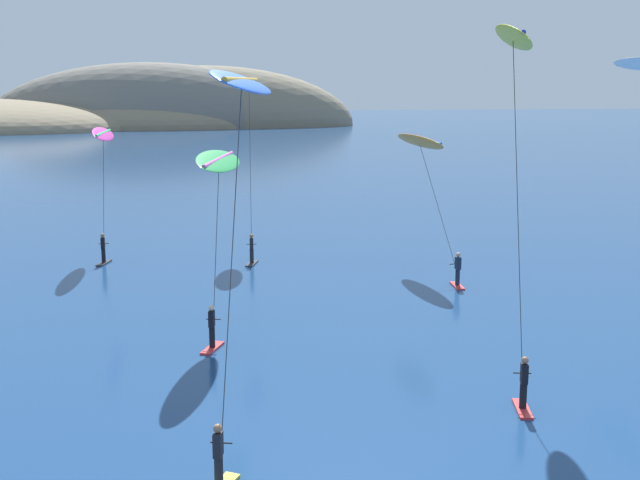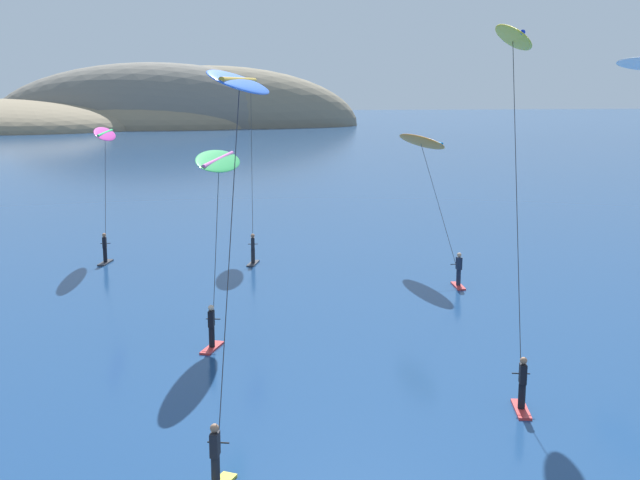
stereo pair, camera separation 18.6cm
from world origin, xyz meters
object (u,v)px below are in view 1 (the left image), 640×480
at_px(kitesurfer_yellow, 514,67).
at_px(kitesurfer_blue, 240,113).
at_px(kitesurfer_green, 218,172).
at_px(kitesurfer_orange, 422,151).
at_px(kitesurfer_pink, 249,97).
at_px(kitesurfer_magenta, 103,144).

distance_m(kitesurfer_yellow, kitesurfer_blue, 10.86).
relative_size(kitesurfer_green, kitesurfer_orange, 0.84).
bearing_deg(kitesurfer_pink, kitesurfer_orange, -37.74).
height_order(kitesurfer_pink, kitesurfer_blue, kitesurfer_pink).
bearing_deg(kitesurfer_pink, kitesurfer_magenta, -169.81).
xyz_separation_m(kitesurfer_pink, kitesurfer_blue, (-1.76, -26.72, 0.01)).
bearing_deg(kitesurfer_orange, kitesurfer_pink, 142.26).
height_order(kitesurfer_yellow, kitesurfer_blue, kitesurfer_yellow).
bearing_deg(kitesurfer_orange, kitesurfer_blue, -117.83).
xyz_separation_m(kitesurfer_pink, kitesurfer_magenta, (-8.37, -1.50, -2.57)).
distance_m(kitesurfer_magenta, kitesurfer_blue, 26.20).
bearing_deg(kitesurfer_magenta, kitesurfer_green, -68.53).
bearing_deg(kitesurfer_green, kitesurfer_orange, 43.53).
relative_size(kitesurfer_pink, kitesurfer_yellow, 0.87).
bearing_deg(kitesurfer_magenta, kitesurfer_pink, 10.19).
height_order(kitesurfer_pink, kitesurfer_magenta, kitesurfer_pink).
height_order(kitesurfer_green, kitesurfer_blue, kitesurfer_blue).
bearing_deg(kitesurfer_orange, kitesurfer_yellow, -93.78).
bearing_deg(kitesurfer_orange, kitesurfer_magenta, 162.87).
bearing_deg(kitesurfer_magenta, kitesurfer_yellow, -51.34).
distance_m(kitesurfer_pink, kitesurfer_magenta, 8.89).
xyz_separation_m(kitesurfer_pink, kitesurfer_orange, (8.77, -6.79, -2.75)).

